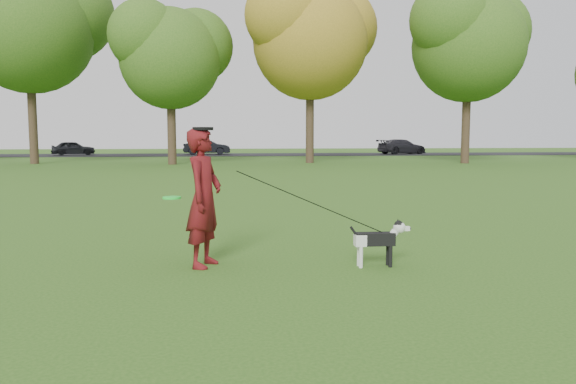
{
  "coord_description": "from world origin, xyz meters",
  "views": [
    {
      "loc": [
        -0.74,
        -6.76,
        1.71
      ],
      "look_at": [
        0.02,
        0.55,
        0.95
      ],
      "focal_mm": 35.0,
      "sensor_mm": 36.0,
      "label": 1
    }
  ],
  "objects": [
    {
      "name": "car_right",
      "position": [
        13.87,
        40.0,
        0.65
      ],
      "size": [
        4.65,
        3.02,
        1.25
      ],
      "primitive_type": "imported",
      "rotation": [
        0.0,
        0.0,
        1.89
      ],
      "color": "black",
      "rests_on": "road"
    },
    {
      "name": "ground",
      "position": [
        0.0,
        0.0,
        0.0
      ],
      "size": [
        120.0,
        120.0,
        0.0
      ],
      "primitive_type": "plane",
      "color": "#285116",
      "rests_on": "ground"
    },
    {
      "name": "car_mid",
      "position": [
        -2.63,
        40.0,
        0.65
      ],
      "size": [
        3.82,
        1.36,
        1.25
      ],
      "primitive_type": "imported",
      "rotation": [
        0.0,
        0.0,
        1.56
      ],
      "color": "black",
      "rests_on": "road"
    },
    {
      "name": "dog",
      "position": [
        1.17,
        0.22,
        0.38
      ],
      "size": [
        0.81,
        0.16,
        0.62
      ],
      "color": "black",
      "rests_on": "ground"
    },
    {
      "name": "road",
      "position": [
        0.0,
        40.0,
        0.01
      ],
      "size": [
        120.0,
        7.0,
        0.02
      ],
      "primitive_type": "cube",
      "color": "black",
      "rests_on": "ground"
    },
    {
      "name": "man_held_items",
      "position": [
        0.29,
        0.32,
        0.83
      ],
      "size": [
        2.87,
        0.39,
        1.39
      ],
      "color": "#20FF3B",
      "rests_on": "ground"
    },
    {
      "name": "man",
      "position": [
        -1.08,
        0.47,
        0.9
      ],
      "size": [
        0.63,
        0.76,
        1.79
      ],
      "primitive_type": "imported",
      "rotation": [
        0.0,
        0.0,
        1.22
      ],
      "color": "#5C0D18",
      "rests_on": "ground"
    },
    {
      "name": "car_left",
      "position": [
        -13.3,
        40.0,
        0.59
      ],
      "size": [
        3.59,
        2.25,
        1.14
      ],
      "primitive_type": "imported",
      "rotation": [
        0.0,
        0.0,
        1.86
      ],
      "color": "black",
      "rests_on": "road"
    },
    {
      "name": "tree_row",
      "position": [
        -1.43,
        26.07,
        7.41
      ],
      "size": [
        51.74,
        8.86,
        12.01
      ],
      "color": "#38281C",
      "rests_on": "ground"
    }
  ]
}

